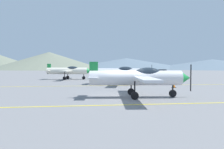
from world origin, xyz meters
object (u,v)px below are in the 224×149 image
object	(u,v)px
airplane_near	(139,77)
airplane_far	(69,71)
traffic_cone_front	(174,85)
car_sedan	(159,74)
airplane_mid	(121,72)

from	to	relation	value
airplane_near	airplane_far	xyz separation A→B (m)	(-6.58, 20.51, 0.00)
airplane_near	traffic_cone_front	xyz separation A→B (m)	(5.13, 6.06, -1.14)
car_sedan	traffic_cone_front	distance (m)	14.02
airplane_mid	car_sedan	world-z (taller)	airplane_mid
airplane_near	airplane_far	bearing A→B (deg)	107.80
airplane_near	airplane_mid	world-z (taller)	same
airplane_near	traffic_cone_front	world-z (taller)	airplane_near
airplane_near	traffic_cone_front	distance (m)	8.02
airplane_near	airplane_mid	distance (m)	10.54
airplane_mid	car_sedan	xyz separation A→B (m)	(7.90, 9.20, -0.59)
airplane_mid	airplane_far	distance (m)	12.12
airplane_mid	airplane_far	bearing A→B (deg)	124.64
airplane_far	traffic_cone_front	world-z (taller)	airplane_far
airplane_far	car_sedan	bearing A→B (deg)	-2.99
airplane_mid	traffic_cone_front	size ratio (longest dim) A/B	14.35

